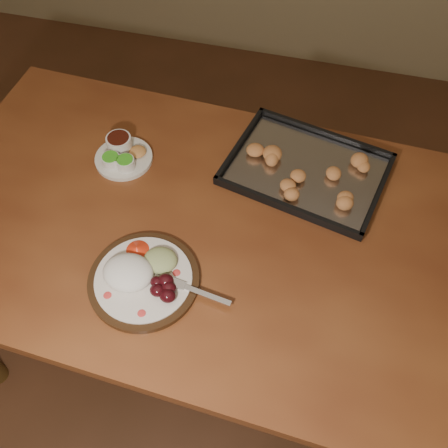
# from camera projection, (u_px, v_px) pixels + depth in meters

# --- Properties ---
(ground) EXTENTS (4.00, 4.00, 0.00)m
(ground) POSITION_uv_depth(u_px,v_px,m) (125.00, 374.00, 1.85)
(ground) COLOR brown
(ground) RESTS_ON ground
(dining_table) EXTENTS (1.54, 0.98, 0.75)m
(dining_table) POSITION_uv_depth(u_px,v_px,m) (198.00, 242.00, 1.40)
(dining_table) COLOR brown
(dining_table) RESTS_ON ground
(dinner_plate) EXTENTS (0.36, 0.27, 0.06)m
(dinner_plate) POSITION_uv_depth(u_px,v_px,m) (142.00, 276.00, 1.21)
(dinner_plate) COLOR black
(dinner_plate) RESTS_ON dining_table
(condiment_saucer) EXTENTS (0.17, 0.17, 0.06)m
(condiment_saucer) POSITION_uv_depth(u_px,v_px,m) (122.00, 154.00, 1.44)
(condiment_saucer) COLOR silver
(condiment_saucer) RESTS_ON dining_table
(baking_tray) EXTENTS (0.49, 0.41, 0.05)m
(baking_tray) POSITION_uv_depth(u_px,v_px,m) (306.00, 169.00, 1.41)
(baking_tray) COLOR black
(baking_tray) RESTS_ON dining_table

